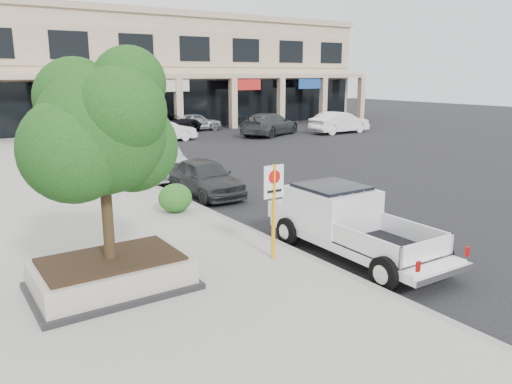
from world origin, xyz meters
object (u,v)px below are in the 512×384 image
(curb_car_a, at_px, (205,177))
(curb_car_c, at_px, (126,144))
(no_parking_sign, at_px, (274,199))
(pickup_truck, at_px, (357,225))
(lot_car_f, at_px, (339,122))
(lot_car_e, at_px, (195,122))
(lot_car_d, at_px, (168,123))
(planter_tree, at_px, (106,130))
(lot_car_a, at_px, (132,134))
(lot_car_b, at_px, (164,131))
(lot_car_c, at_px, (270,124))
(planter, at_px, (112,274))
(curb_car_d, at_px, (85,134))
(curb_car_b, at_px, (159,161))

(curb_car_a, bearing_deg, curb_car_c, 89.31)
(curb_car_a, bearing_deg, no_parking_sign, -104.12)
(pickup_truck, relative_size, lot_car_f, 1.07)
(lot_car_f, bearing_deg, lot_car_e, 46.09)
(curb_car_a, bearing_deg, lot_car_d, 71.13)
(planter_tree, bearing_deg, curb_car_a, 49.14)
(curb_car_c, bearing_deg, lot_car_a, 62.83)
(planter_tree, relative_size, lot_car_d, 0.72)
(lot_car_b, xyz_separation_m, lot_car_c, (8.00, -1.19, 0.11))
(lot_car_b, distance_m, lot_car_d, 5.33)
(planter, distance_m, curb_car_d, 23.33)
(pickup_truck, relative_size, curb_car_c, 0.93)
(curb_car_c, relative_size, lot_car_f, 1.16)
(curb_car_a, distance_m, lot_car_f, 22.02)
(pickup_truck, distance_m, lot_car_c, 25.50)
(curb_car_a, xyz_separation_m, lot_car_a, (2.49, 14.45, 0.08))
(lot_car_f, bearing_deg, no_parking_sign, 132.24)
(curb_car_a, distance_m, lot_car_b, 16.04)
(curb_car_c, relative_size, lot_car_d, 1.05)
(pickup_truck, relative_size, curb_car_a, 1.31)
(lot_car_b, distance_m, lot_car_c, 8.09)
(curb_car_a, bearing_deg, lot_car_b, 73.32)
(planter, height_order, curb_car_a, curb_car_a)
(curb_car_a, bearing_deg, curb_car_b, 93.79)
(planter_tree, height_order, lot_car_c, planter_tree)
(pickup_truck, xyz_separation_m, curb_car_a, (-0.02, 7.89, -0.14))
(no_parking_sign, height_order, lot_car_e, no_parking_sign)
(planter, relative_size, no_parking_sign, 1.39)
(no_parking_sign, height_order, curb_car_a, no_parking_sign)
(curb_car_d, height_order, lot_car_c, lot_car_c)
(curb_car_d, relative_size, lot_car_d, 0.99)
(lot_car_f, bearing_deg, curb_car_b, 112.64)
(curb_car_c, xyz_separation_m, lot_car_c, (12.63, 4.37, -0.00))
(pickup_truck, distance_m, lot_car_d, 28.85)
(lot_car_a, bearing_deg, lot_car_b, -73.20)
(no_parking_sign, xyz_separation_m, lot_car_f, (20.30, 19.37, -0.81))
(curb_car_d, bearing_deg, lot_car_a, -37.34)
(planter, xyz_separation_m, no_parking_sign, (3.79, -0.46, 1.16))
(curb_car_a, relative_size, curb_car_b, 0.88)
(planter, bearing_deg, lot_car_e, 59.68)
(curb_car_b, bearing_deg, lot_car_a, 82.67)
(lot_car_d, bearing_deg, curb_car_a, 157.73)
(curb_car_c, xyz_separation_m, lot_car_f, (17.94, 2.54, -0.02))
(pickup_truck, xyz_separation_m, lot_car_b, (4.98, 23.14, -0.12))
(planter, height_order, no_parking_sign, no_parking_sign)
(curb_car_c, height_order, lot_car_f, curb_car_c)
(curb_car_d, bearing_deg, lot_car_f, -18.52)
(curb_car_c, distance_m, lot_car_d, 12.49)
(lot_car_b, xyz_separation_m, lot_car_e, (4.83, 4.75, -0.00))
(lot_car_a, distance_m, lot_car_b, 2.63)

